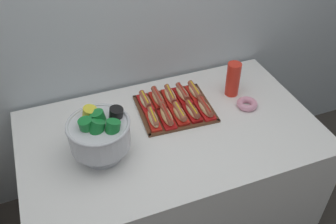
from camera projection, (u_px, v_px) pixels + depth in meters
ground_plane at (170, 214)px, 2.48m from camera, size 10.00×10.00×0.00m
buffet_table at (170, 174)px, 2.23m from camera, size 1.58×0.93×0.75m
serving_tray at (175, 109)px, 2.14m from camera, size 0.43×0.38×0.01m
hot_dog_0 at (153, 119)px, 2.02m from camera, size 0.07×0.17×0.06m
hot_dog_1 at (167, 116)px, 2.04m from camera, size 0.08×0.19×0.06m
hot_dog_2 at (180, 113)px, 2.06m from camera, size 0.07×0.16×0.06m
hot_dog_3 at (192, 111)px, 2.07m from camera, size 0.06×0.15×0.06m
hot_dog_4 at (205, 108)px, 2.09m from camera, size 0.07×0.18×0.06m
hot_dog_5 at (145, 101)px, 2.14m from camera, size 0.06×0.16×0.06m
hot_dog_6 at (158, 98)px, 2.16m from camera, size 0.07×0.18×0.06m
hot_dog_7 at (170, 96)px, 2.18m from camera, size 0.08×0.18×0.06m
hot_dog_8 at (183, 94)px, 2.19m from camera, size 0.07×0.17×0.06m
hot_dog_9 at (195, 91)px, 2.21m from camera, size 0.07×0.16×0.06m
punch_bowl at (100, 133)px, 1.77m from camera, size 0.30×0.30×0.27m
cup_stack at (233, 79)px, 2.19m from camera, size 0.08×0.08×0.21m
donut at (247, 104)px, 2.15m from camera, size 0.12×0.12×0.04m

